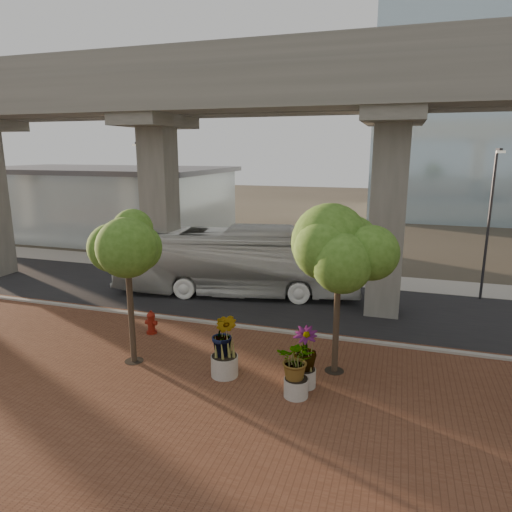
% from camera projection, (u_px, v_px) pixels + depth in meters
% --- Properties ---
extents(ground, '(160.00, 160.00, 0.00)m').
position_uv_depth(ground, '(253.00, 314.00, 22.38)').
color(ground, '#3A342A').
rests_on(ground, ground).
extents(brick_plaza, '(70.00, 13.00, 0.06)m').
position_uv_depth(brick_plaza, '(178.00, 394.00, 14.95)').
color(brick_plaza, brown).
rests_on(brick_plaza, ground).
extents(asphalt_road, '(90.00, 8.00, 0.04)m').
position_uv_depth(asphalt_road, '(265.00, 301.00, 24.23)').
color(asphalt_road, black).
rests_on(asphalt_road, ground).
extents(curb_strip, '(70.00, 0.25, 0.16)m').
position_uv_depth(curb_strip, '(239.00, 327.00, 20.51)').
color(curb_strip, '#9E9B93').
rests_on(curb_strip, ground).
extents(far_sidewalk, '(90.00, 3.00, 0.06)m').
position_uv_depth(far_sidewalk, '(289.00, 274.00, 29.34)').
color(far_sidewalk, '#9E9B93').
rests_on(far_sidewalk, ground).
extents(transit_viaduct, '(72.00, 5.60, 12.40)m').
position_uv_depth(transit_viaduct, '(265.00, 161.00, 22.59)').
color(transit_viaduct, gray).
rests_on(transit_viaduct, ground).
extents(station_pavilion, '(23.00, 13.00, 6.30)m').
position_uv_depth(station_pavilion, '(102.00, 201.00, 42.40)').
color(station_pavilion, silver).
rests_on(station_pavilion, ground).
extents(transit_bus, '(13.71, 5.39, 3.73)m').
position_uv_depth(transit_bus, '(236.00, 261.00, 25.08)').
color(transit_bus, silver).
rests_on(transit_bus, ground).
extents(fire_hydrant, '(0.51, 0.46, 1.02)m').
position_uv_depth(fire_hydrant, '(151.00, 322.00, 19.74)').
color(fire_hydrant, maroon).
rests_on(fire_hydrant, ground).
extents(planter_front, '(1.77, 1.77, 1.94)m').
position_uv_depth(planter_front, '(297.00, 363.00, 14.49)').
color(planter_front, '#ABA69A').
rests_on(planter_front, ground).
extents(planter_right, '(1.95, 1.95, 2.09)m').
position_uv_depth(planter_right, '(305.00, 351.00, 15.11)').
color(planter_right, gray).
rests_on(planter_right, ground).
extents(planter_left, '(2.13, 2.13, 2.34)m').
position_uv_depth(planter_left, '(224.00, 338.00, 15.80)').
color(planter_left, '#9E998E').
rests_on(planter_left, ground).
extents(street_tree_near_west, '(3.19, 3.19, 6.10)m').
position_uv_depth(street_tree_near_west, '(126.00, 241.00, 16.18)').
color(street_tree_near_west, '#463428').
rests_on(street_tree_near_west, ground).
extents(street_tree_near_east, '(4.06, 4.06, 6.56)m').
position_uv_depth(street_tree_near_east, '(340.00, 244.00, 15.39)').
color(street_tree_near_east, '#463428').
rests_on(street_tree_near_east, ground).
extents(streetlamp_west, '(0.41, 1.20, 8.28)m').
position_uv_depth(streetlamp_west, '(147.00, 197.00, 29.73)').
color(streetlamp_west, '#333338').
rests_on(streetlamp_west, ground).
extents(streetlamp_east, '(0.39, 1.14, 7.88)m').
position_uv_depth(streetlamp_east, '(490.00, 215.00, 23.37)').
color(streetlamp_east, '#2D2D32').
rests_on(streetlamp_east, ground).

